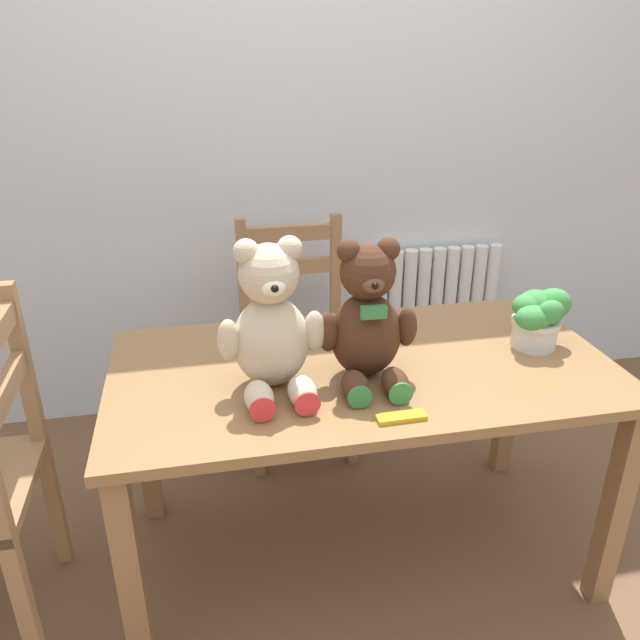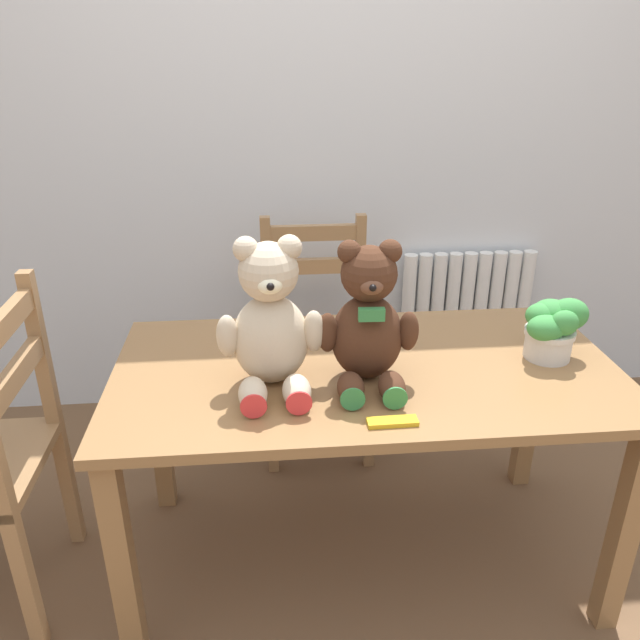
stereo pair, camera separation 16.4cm
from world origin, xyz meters
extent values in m
cube|color=silver|center=(0.00, 1.43, 1.30)|extent=(8.00, 0.04, 2.60)
cylinder|color=white|center=(0.36, 1.36, 0.35)|extent=(0.06, 0.06, 0.70)
cylinder|color=white|center=(0.42, 1.36, 0.35)|extent=(0.06, 0.06, 0.70)
cylinder|color=white|center=(0.49, 1.36, 0.35)|extent=(0.06, 0.06, 0.70)
cylinder|color=white|center=(0.56, 1.36, 0.35)|extent=(0.06, 0.06, 0.70)
cylinder|color=white|center=(0.62, 1.36, 0.35)|extent=(0.06, 0.06, 0.70)
cylinder|color=white|center=(0.69, 1.36, 0.35)|extent=(0.06, 0.06, 0.70)
cylinder|color=white|center=(0.76, 1.36, 0.35)|extent=(0.06, 0.06, 0.70)
cylinder|color=white|center=(0.83, 1.36, 0.35)|extent=(0.06, 0.06, 0.70)
cylinder|color=white|center=(0.89, 1.36, 0.35)|extent=(0.06, 0.06, 0.70)
cube|color=white|center=(0.62, 1.36, 0.02)|extent=(0.60, 0.10, 0.04)
cube|color=olive|center=(0.00, 0.37, 0.69)|extent=(1.43, 0.74, 0.03)
cube|color=olive|center=(-0.66, 0.05, 0.34)|extent=(0.06, 0.06, 0.67)
cube|color=olive|center=(0.66, 0.05, 0.34)|extent=(0.06, 0.06, 0.67)
cube|color=olive|center=(-0.66, 0.69, 0.34)|extent=(0.06, 0.06, 0.67)
cube|color=olive|center=(0.66, 0.69, 0.34)|extent=(0.06, 0.06, 0.67)
cube|color=#997047|center=(-0.08, 1.02, 0.46)|extent=(0.42, 0.39, 0.03)
cube|color=#997047|center=(0.10, 0.84, 0.22)|extent=(0.04, 0.04, 0.44)
cube|color=#997047|center=(-0.27, 0.84, 0.22)|extent=(0.04, 0.04, 0.44)
cube|color=#997047|center=(0.10, 1.19, 0.46)|extent=(0.04, 0.04, 0.93)
cube|color=#997047|center=(-0.27, 1.19, 0.46)|extent=(0.04, 0.04, 0.93)
cube|color=#997047|center=(-0.08, 1.19, 0.86)|extent=(0.34, 0.03, 0.06)
cube|color=#997047|center=(-0.08, 1.19, 0.72)|extent=(0.34, 0.03, 0.06)
cube|color=#997047|center=(-0.94, 0.12, 0.48)|extent=(0.04, 0.04, 0.96)
cube|color=#997047|center=(-0.94, 0.53, 0.48)|extent=(0.04, 0.04, 0.96)
cube|color=#997047|center=(-0.94, 0.33, 0.74)|extent=(0.03, 0.37, 0.06)
ellipsoid|color=beige|center=(-0.27, 0.32, 0.83)|extent=(0.21, 0.18, 0.25)
sphere|color=beige|center=(-0.27, 0.32, 1.02)|extent=(0.15, 0.15, 0.15)
sphere|color=beige|center=(-0.21, 0.32, 1.08)|extent=(0.07, 0.07, 0.07)
sphere|color=beige|center=(-0.32, 0.32, 1.08)|extent=(0.07, 0.07, 0.07)
ellipsoid|color=white|center=(-0.27, 0.26, 1.01)|extent=(0.07, 0.06, 0.05)
sphere|color=black|center=(-0.27, 0.23, 1.01)|extent=(0.02, 0.02, 0.02)
ellipsoid|color=beige|center=(-0.16, 0.30, 0.85)|extent=(0.06, 0.06, 0.12)
ellipsoid|color=beige|center=(-0.38, 0.29, 0.85)|extent=(0.06, 0.06, 0.12)
ellipsoid|color=beige|center=(-0.21, 0.19, 0.74)|extent=(0.08, 0.13, 0.07)
cylinder|color=red|center=(-0.21, 0.13, 0.74)|extent=(0.07, 0.01, 0.07)
ellipsoid|color=beige|center=(-0.32, 0.19, 0.74)|extent=(0.08, 0.13, 0.07)
cylinder|color=red|center=(-0.32, 0.13, 0.74)|extent=(0.07, 0.01, 0.07)
ellipsoid|color=#472819|center=(-0.01, 0.32, 0.82)|extent=(0.20, 0.17, 0.24)
sphere|color=#472819|center=(-0.01, 0.32, 1.00)|extent=(0.15, 0.15, 0.15)
sphere|color=#472819|center=(0.04, 0.32, 1.06)|extent=(0.06, 0.06, 0.06)
sphere|color=#472819|center=(-0.06, 0.32, 1.06)|extent=(0.06, 0.06, 0.06)
ellipsoid|color=brown|center=(-0.01, 0.26, 0.99)|extent=(0.06, 0.06, 0.05)
sphere|color=black|center=(-0.01, 0.24, 1.00)|extent=(0.02, 0.02, 0.02)
ellipsoid|color=#472819|center=(0.10, 0.29, 0.85)|extent=(0.06, 0.06, 0.11)
ellipsoid|color=#472819|center=(-0.12, 0.30, 0.85)|extent=(0.06, 0.06, 0.11)
ellipsoid|color=#472819|center=(0.04, 0.19, 0.74)|extent=(0.08, 0.12, 0.07)
cylinder|color=#337F42|center=(0.03, 0.14, 0.74)|extent=(0.06, 0.01, 0.06)
ellipsoid|color=#472819|center=(-0.07, 0.20, 0.74)|extent=(0.08, 0.12, 0.07)
cylinder|color=#337F42|center=(-0.07, 0.14, 0.74)|extent=(0.06, 0.01, 0.06)
cube|color=#337F42|center=(-0.01, 0.24, 0.92)|extent=(0.07, 0.02, 0.03)
cylinder|color=beige|center=(0.53, 0.38, 0.75)|extent=(0.13, 0.13, 0.09)
cylinder|color=beige|center=(0.53, 0.38, 0.78)|extent=(0.14, 0.14, 0.02)
ellipsoid|color=#3D8E42|center=(0.59, 0.40, 0.83)|extent=(0.12, 0.09, 0.10)
ellipsoid|color=#3D8E42|center=(0.54, 0.41, 0.83)|extent=(0.11, 0.10, 0.09)
ellipsoid|color=#3D8E42|center=(0.51, 0.40, 0.83)|extent=(0.09, 0.08, 0.07)
ellipsoid|color=#3D8E42|center=(0.51, 0.35, 0.81)|extent=(0.11, 0.09, 0.07)
ellipsoid|color=#3D8E42|center=(0.55, 0.34, 0.83)|extent=(0.08, 0.06, 0.07)
cube|color=gold|center=(0.02, 0.08, 0.71)|extent=(0.12, 0.04, 0.01)
camera|label=1|loc=(-0.44, -1.15, 1.55)|focal=35.00mm
camera|label=2|loc=(-0.27, -1.17, 1.55)|focal=35.00mm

